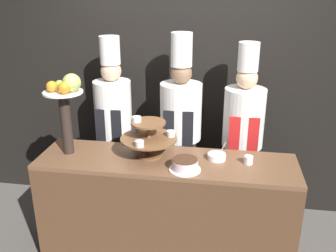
% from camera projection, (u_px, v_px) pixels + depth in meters
% --- Properties ---
extents(wall_back, '(10.00, 0.06, 2.80)m').
position_uv_depth(wall_back, '(182.00, 74.00, 3.69)').
color(wall_back, black).
rests_on(wall_back, ground_plane).
extents(buffet_counter, '(2.06, 0.56, 0.93)m').
position_uv_depth(buffet_counter, '(166.00, 210.00, 3.14)').
color(buffet_counter, brown).
rests_on(buffet_counter, ground_plane).
extents(tiered_stand, '(0.45, 0.45, 0.34)m').
position_uv_depth(tiered_stand, '(148.00, 136.00, 2.98)').
color(tiered_stand, brown).
rests_on(tiered_stand, buffet_counter).
extents(fruit_pedestal, '(0.31, 0.31, 0.67)m').
position_uv_depth(fruit_pedestal, '(66.00, 100.00, 2.93)').
color(fruit_pedestal, '#2D231E').
rests_on(fruit_pedestal, buffet_counter).
extents(cake_round, '(0.24, 0.24, 0.09)m').
position_uv_depth(cake_round, '(185.00, 165.00, 2.80)').
color(cake_round, white).
rests_on(cake_round, buffet_counter).
extents(cup_white, '(0.07, 0.07, 0.07)m').
position_uv_depth(cup_white, '(248.00, 160.00, 2.89)').
color(cup_white, white).
rests_on(cup_white, buffet_counter).
extents(serving_bowl_far, '(0.15, 0.15, 0.15)m').
position_uv_depth(serving_bowl_far, '(217.00, 156.00, 2.97)').
color(serving_bowl_far, white).
rests_on(serving_bowl_far, buffet_counter).
extents(chef_left, '(0.35, 0.35, 1.81)m').
position_uv_depth(chef_left, '(114.00, 123.00, 3.59)').
color(chef_left, '#38332D').
rests_on(chef_left, ground_plane).
extents(chef_center_left, '(0.38, 0.38, 1.85)m').
position_uv_depth(chef_center_left, '(181.00, 126.00, 3.49)').
color(chef_center_left, '#38332D').
rests_on(chef_center_left, ground_plane).
extents(chef_center_right, '(0.37, 0.37, 1.78)m').
position_uv_depth(chef_center_right, '(243.00, 132.00, 3.42)').
color(chef_center_right, black).
rests_on(chef_center_right, ground_plane).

